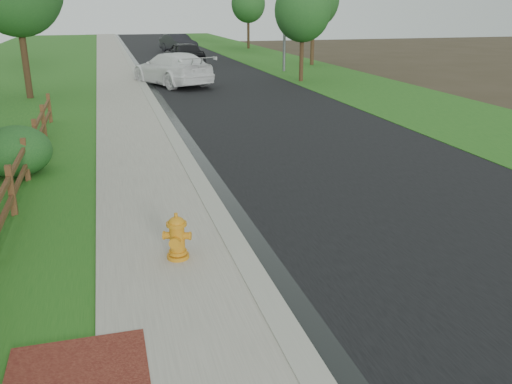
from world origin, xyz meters
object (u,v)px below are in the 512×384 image
object	(u,v)px
ranch_fence	(19,172)
dark_car_mid	(184,54)
fire_hydrant	(177,238)
white_suv	(172,69)

from	to	relation	value
ranch_fence	dark_car_mid	size ratio (longest dim) A/B	3.36
fire_hydrant	dark_car_mid	xyz separation A→B (m)	(4.65, 30.86, 0.41)
white_suv	dark_car_mid	distance (m)	9.52
fire_hydrant	white_suv	bearing A→B (deg)	82.94
ranch_fence	fire_hydrant	world-z (taller)	ranch_fence
ranch_fence	white_suv	xyz separation A→B (m)	(5.60, 17.34, 0.26)
ranch_fence	dark_car_mid	distance (m)	27.71
ranch_fence	fire_hydrant	size ratio (longest dim) A/B	21.10
fire_hydrant	dark_car_mid	size ratio (longest dim) A/B	0.16
fire_hydrant	white_suv	distance (m)	21.72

